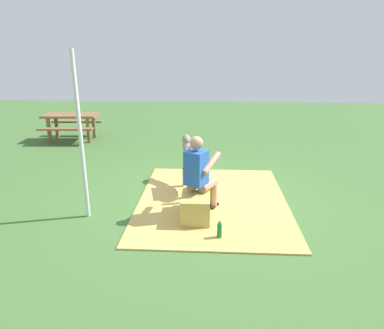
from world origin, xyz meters
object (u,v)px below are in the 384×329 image
Objects in this scene: hay_bale at (196,206)px; picnic_bench at (71,120)px; pony_standing at (192,162)px; soda_bottle at (219,230)px; person_seated at (200,172)px; tent_pole_left at (81,139)px.

hay_bale is 0.48× the size of picnic_bench.
pony_standing is at bearing -134.63° from picnic_bench.
pony_standing reaches higher than soda_bottle.
pony_standing is at bearing 10.29° from person_seated.
person_seated is 0.51× the size of tent_pole_left.
soda_bottle is at bearing -158.63° from person_seated.
picnic_bench is (4.69, 3.77, 0.37)m from hay_bale.
person_seated reaches higher than picnic_bench.
hay_bale reaches higher than soda_bottle.
picnic_bench is at bearing 37.81° from soda_bottle.
picnic_bench reaches higher than soda_bottle.
tent_pole_left reaches higher than picnic_bench.
hay_bale is 0.71m from soda_bottle.
pony_standing is at bearing 6.34° from hay_bale.
pony_standing is 1.82m from soda_bottle.
tent_pole_left is (-0.04, 1.69, 1.05)m from hay_bale.
hay_bale is 0.52m from person_seated.
person_seated is 4.51× the size of soda_bottle.
hay_bale is 6.03m from picnic_bench.
pony_standing is 5.13m from picnic_bench.
tent_pole_left reaches higher than soda_bottle.
hay_bale is at bearing 29.48° from soda_bottle.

